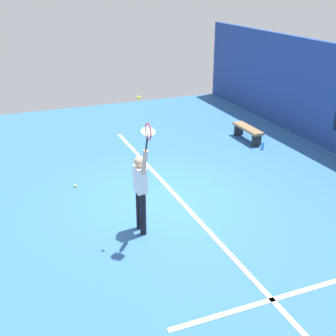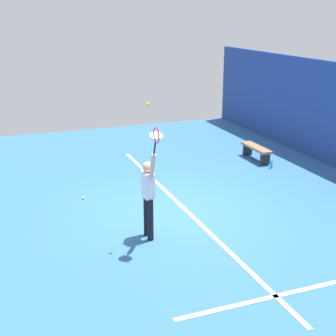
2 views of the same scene
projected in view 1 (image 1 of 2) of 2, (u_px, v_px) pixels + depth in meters
The scene contains 8 objects.
ground_plane at pixel (163, 200), 10.65m from camera, with size 18.00×18.00×0.00m, color #2D609E.
court_baseline at pixel (177, 197), 10.77m from camera, with size 10.00×0.10×0.01m, color white.
tennis_player at pixel (141, 188), 8.94m from camera, with size 0.68×0.31×1.97m.
tennis_racket at pixel (148, 133), 7.96m from camera, with size 0.40×0.27×0.63m.
tennis_ball at pixel (139, 98), 8.00m from camera, with size 0.07×0.07×0.07m, color #CCE033.
court_bench at pixel (248, 130), 14.40m from camera, with size 1.40×0.36×0.45m.
water_bottle at pixel (263, 146), 13.71m from camera, with size 0.07×0.07×0.24m, color #338CD8.
spare_ball at pixel (75, 186), 11.28m from camera, with size 0.07×0.07×0.07m, color #CCE033.
Camera 1 is at (8.84, -3.43, 4.92)m, focal length 47.36 mm.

